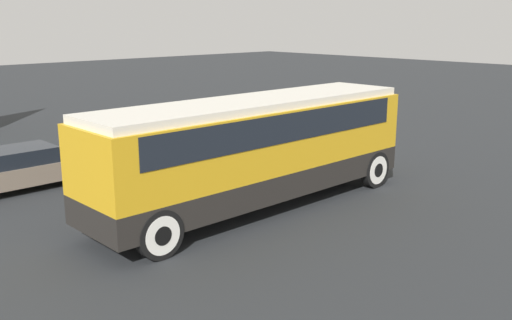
% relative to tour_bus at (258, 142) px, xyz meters
% --- Properties ---
extents(ground_plane, '(120.00, 120.00, 0.00)m').
position_rel_tour_bus_xyz_m(ground_plane, '(-0.10, 0.00, -1.96)').
color(ground_plane, '#26282B').
extents(tour_bus, '(10.58, 2.59, 3.23)m').
position_rel_tour_bus_xyz_m(tour_bus, '(0.00, 0.00, 0.00)').
color(tour_bus, black).
rests_on(tour_bus, ground_plane).
extents(parked_car_near, '(4.42, 1.83, 1.37)m').
position_rel_tour_bus_xyz_m(parked_car_near, '(-4.28, 6.70, -1.27)').
color(parked_car_near, '#7A6B5B').
rests_on(parked_car_near, ground_plane).
extents(parked_car_mid, '(4.28, 1.82, 1.37)m').
position_rel_tour_bus_xyz_m(parked_car_mid, '(5.23, 5.80, -1.27)').
color(parked_car_mid, silver).
rests_on(parked_car_mid, ground_plane).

